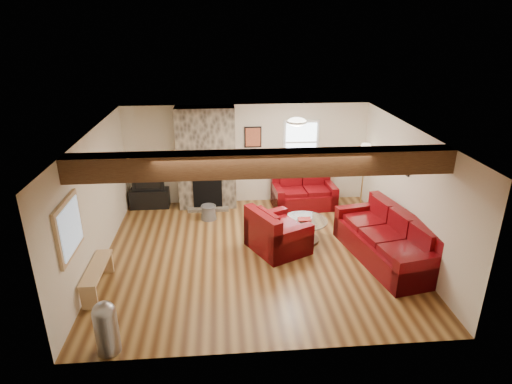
% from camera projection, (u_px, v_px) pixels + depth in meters
% --- Properties ---
extents(room, '(8.00, 8.00, 8.00)m').
position_uv_depth(room, '(256.00, 196.00, 8.14)').
color(room, '#573317').
rests_on(room, ground).
extents(floor, '(6.00, 6.00, 0.00)m').
position_uv_depth(floor, '(256.00, 253.00, 8.61)').
color(floor, '#573317').
rests_on(floor, ground).
extents(oak_beam, '(6.00, 0.36, 0.38)m').
position_uv_depth(oak_beam, '(263.00, 164.00, 6.59)').
color(oak_beam, '#361D10').
rests_on(oak_beam, room).
extents(chimney_breast, '(1.40, 0.67, 2.50)m').
position_uv_depth(chimney_breast, '(207.00, 160.00, 10.38)').
color(chimney_breast, '#332D27').
rests_on(chimney_breast, floor).
extents(back_window, '(0.90, 0.08, 1.10)m').
position_uv_depth(back_window, '(301.00, 142.00, 10.64)').
color(back_window, white).
rests_on(back_window, room).
extents(hatch_window, '(0.08, 1.00, 0.90)m').
position_uv_depth(hatch_window, '(69.00, 228.00, 6.45)').
color(hatch_window, tan).
rests_on(hatch_window, room).
extents(ceiling_dome, '(0.40, 0.40, 0.18)m').
position_uv_depth(ceiling_dome, '(297.00, 123.00, 8.60)').
color(ceiling_dome, white).
rests_on(ceiling_dome, room).
extents(artwork_back, '(0.42, 0.06, 0.52)m').
position_uv_depth(artwork_back, '(253.00, 137.00, 10.49)').
color(artwork_back, black).
rests_on(artwork_back, room).
extents(artwork_right, '(0.06, 0.55, 0.42)m').
position_uv_depth(artwork_right, '(404.00, 162.00, 8.46)').
color(artwork_right, black).
rests_on(artwork_right, room).
extents(sofa_three, '(1.46, 2.57, 0.93)m').
position_uv_depth(sofa_three, '(386.00, 238.00, 8.24)').
color(sofa_three, '#4C050A').
rests_on(sofa_three, floor).
extents(loveseat, '(1.58, 0.99, 0.81)m').
position_uv_depth(loveseat, '(304.00, 192.00, 10.63)').
color(loveseat, '#4C050A').
rests_on(loveseat, floor).
extents(armchair_red, '(1.36, 1.42, 0.89)m').
position_uv_depth(armchair_red, '(278.00, 229.00, 8.61)').
color(armchair_red, '#4C050A').
rests_on(armchair_red, floor).
extents(coffee_table, '(0.97, 0.97, 0.51)m').
position_uv_depth(coffee_table, '(304.00, 230.00, 9.04)').
color(coffee_table, '#4E2E19').
rests_on(coffee_table, floor).
extents(tv_cabinet, '(0.95, 0.38, 0.47)m').
position_uv_depth(tv_cabinet, '(150.00, 198.00, 10.67)').
color(tv_cabinet, black).
rests_on(tv_cabinet, floor).
extents(television, '(0.78, 0.10, 0.45)m').
position_uv_depth(television, '(148.00, 181.00, 10.49)').
color(television, black).
rests_on(television, tv_cabinet).
extents(floor_lamp, '(0.42, 0.42, 1.64)m').
position_uv_depth(floor_lamp, '(365.00, 154.00, 10.23)').
color(floor_lamp, '#B2904A').
rests_on(floor_lamp, floor).
extents(pine_bench, '(0.28, 1.20, 0.45)m').
position_uv_depth(pine_bench, '(98.00, 278.00, 7.38)').
color(pine_bench, tan).
rests_on(pine_bench, floor).
extents(pedal_bin, '(0.43, 0.43, 0.82)m').
position_uv_depth(pedal_bin, '(106.00, 327.00, 5.92)').
color(pedal_bin, '#97979B').
rests_on(pedal_bin, floor).
extents(coal_bucket, '(0.37, 0.37, 0.35)m').
position_uv_depth(coal_bucket, '(209.00, 212.00, 10.05)').
color(coal_bucket, slate).
rests_on(coal_bucket, floor).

